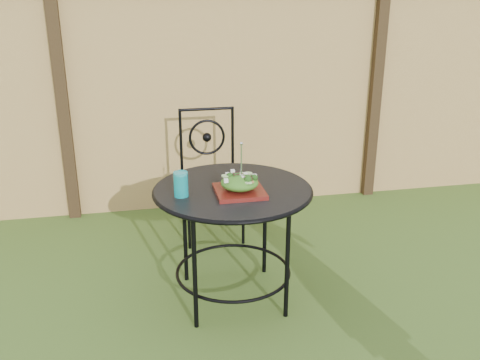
% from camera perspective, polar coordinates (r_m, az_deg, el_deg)
% --- Properties ---
extents(fence, '(8.00, 0.12, 1.90)m').
position_cam_1_polar(fence, '(4.48, -1.43, 8.91)').
color(fence, '#E6B972').
rests_on(fence, ground).
extents(patio_table, '(0.92, 0.92, 0.72)m').
position_cam_1_polar(patio_table, '(3.12, -0.77, -3.21)').
color(patio_table, black).
rests_on(patio_table, ground).
extents(patio_chair, '(0.46, 0.46, 0.95)m').
position_cam_1_polar(patio_chair, '(4.03, -3.17, 1.02)').
color(patio_chair, black).
rests_on(patio_chair, ground).
extents(salad_plate, '(0.27, 0.27, 0.02)m').
position_cam_1_polar(salad_plate, '(2.98, -0.05, -1.21)').
color(salad_plate, '#3D1308').
rests_on(salad_plate, patio_table).
extents(salad, '(0.21, 0.21, 0.08)m').
position_cam_1_polar(salad, '(2.96, -0.05, -0.28)').
color(salad, '#235614').
rests_on(salad, salad_plate).
extents(fork, '(0.01, 0.01, 0.18)m').
position_cam_1_polar(fork, '(2.92, 0.14, 2.12)').
color(fork, silver).
rests_on(fork, salad).
extents(drinking_glass, '(0.08, 0.08, 0.14)m').
position_cam_1_polar(drinking_glass, '(2.94, -6.32, -0.44)').
color(drinking_glass, '#0E9CA4').
rests_on(drinking_glass, patio_table).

